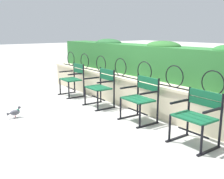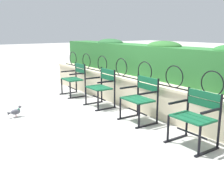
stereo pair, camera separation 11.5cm
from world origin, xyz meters
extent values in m
plane|color=#B7B5AF|center=(0.00, 0.00, 0.00)|extent=(60.00, 60.00, 0.00)
cube|color=beige|center=(0.00, 0.87, 0.31)|extent=(7.40, 0.35, 0.62)
cube|color=beige|center=(0.00, 0.87, 0.64)|extent=(7.40, 0.41, 0.05)
cylinder|color=black|center=(0.00, 0.79, 0.68)|extent=(6.86, 0.02, 0.02)
torus|color=black|center=(-2.95, 0.79, 0.88)|extent=(0.42, 0.02, 0.42)
torus|color=black|center=(-2.16, 0.79, 0.88)|extent=(0.42, 0.02, 0.42)
torus|color=black|center=(-1.38, 0.79, 0.88)|extent=(0.42, 0.02, 0.42)
torus|color=black|center=(-0.59, 0.79, 0.88)|extent=(0.42, 0.02, 0.42)
torus|color=black|center=(0.20, 0.79, 0.88)|extent=(0.42, 0.02, 0.42)
torus|color=black|center=(0.99, 0.79, 0.88)|extent=(0.42, 0.02, 0.42)
torus|color=black|center=(1.78, 0.79, 0.88)|extent=(0.42, 0.02, 0.42)
cube|color=#2D7033|center=(0.00, 1.38, 1.02)|extent=(7.26, 0.68, 0.70)
ellipsoid|color=#2A6232|center=(-1.86, 1.38, 1.37)|extent=(0.85, 0.61, 0.22)
ellipsoid|color=#2C642B|center=(0.16, 1.38, 1.37)|extent=(0.83, 0.61, 0.23)
cube|color=#145B38|center=(-2.04, 0.13, 0.44)|extent=(0.55, 0.15, 0.03)
cube|color=#145B38|center=(-2.03, 0.27, 0.44)|extent=(0.55, 0.15, 0.03)
cube|color=#145B38|center=(-2.02, 0.41, 0.44)|extent=(0.55, 0.15, 0.03)
cube|color=#145B38|center=(-2.02, 0.51, 0.78)|extent=(0.55, 0.06, 0.11)
cube|color=#145B38|center=(-2.02, 0.51, 0.65)|extent=(0.55, 0.06, 0.11)
cylinder|color=black|center=(-1.75, 0.50, 0.43)|extent=(0.04, 0.04, 0.85)
cylinder|color=black|center=(-1.77, 0.07, 0.22)|extent=(0.04, 0.04, 0.44)
cube|color=black|center=(-1.76, 0.26, 0.01)|extent=(0.07, 0.52, 0.02)
cube|color=black|center=(-1.76, 0.26, 0.62)|extent=(0.06, 0.40, 0.03)
cylinder|color=black|center=(-2.29, 0.52, 0.43)|extent=(0.04, 0.04, 0.85)
cylinder|color=black|center=(-2.32, 0.09, 0.22)|extent=(0.04, 0.04, 0.44)
cube|color=black|center=(-2.31, 0.28, 0.01)|extent=(0.07, 0.52, 0.02)
cube|color=black|center=(-2.31, 0.28, 0.62)|extent=(0.06, 0.40, 0.03)
cylinder|color=black|center=(-2.03, 0.27, 0.20)|extent=(0.52, 0.05, 0.03)
cube|color=#145B38|center=(-0.74, 0.13, 0.44)|extent=(0.57, 0.15, 0.03)
cube|color=#145B38|center=(-0.73, 0.26, 0.44)|extent=(0.57, 0.15, 0.03)
cube|color=#145B38|center=(-0.72, 0.40, 0.44)|extent=(0.57, 0.15, 0.03)
cube|color=#145B38|center=(-0.72, 0.50, 0.79)|extent=(0.56, 0.05, 0.11)
cube|color=#145B38|center=(-0.72, 0.50, 0.65)|extent=(0.56, 0.05, 0.11)
cylinder|color=black|center=(-0.44, 0.49, 0.43)|extent=(0.04, 0.04, 0.86)
cylinder|color=black|center=(-0.46, 0.06, 0.22)|extent=(0.04, 0.04, 0.44)
cube|color=black|center=(-0.45, 0.25, 0.01)|extent=(0.06, 0.52, 0.02)
cube|color=black|center=(-0.45, 0.25, 0.62)|extent=(0.05, 0.40, 0.03)
cylinder|color=black|center=(-1.00, 0.52, 0.43)|extent=(0.04, 0.04, 0.86)
cylinder|color=black|center=(-1.02, 0.09, 0.22)|extent=(0.04, 0.04, 0.44)
cube|color=black|center=(-1.01, 0.28, 0.01)|extent=(0.06, 0.52, 0.02)
cube|color=black|center=(-1.01, 0.28, 0.62)|extent=(0.05, 0.40, 0.03)
cylinder|color=black|center=(-0.73, 0.26, 0.20)|extent=(0.53, 0.05, 0.03)
cube|color=#145B38|center=(0.56, 0.15, 0.44)|extent=(0.59, 0.15, 0.03)
cube|color=#145B38|center=(0.57, 0.28, 0.44)|extent=(0.59, 0.15, 0.03)
cube|color=#145B38|center=(0.58, 0.42, 0.44)|extent=(0.59, 0.15, 0.03)
cube|color=#145B38|center=(0.58, 0.52, 0.78)|extent=(0.58, 0.06, 0.11)
cube|color=#145B38|center=(0.58, 0.52, 0.65)|extent=(0.58, 0.06, 0.11)
cylinder|color=black|center=(0.87, 0.51, 0.43)|extent=(0.04, 0.04, 0.86)
cylinder|color=black|center=(0.85, 0.08, 0.22)|extent=(0.04, 0.04, 0.44)
cube|color=black|center=(0.86, 0.27, 0.01)|extent=(0.07, 0.52, 0.02)
cube|color=black|center=(0.86, 0.27, 0.62)|extent=(0.06, 0.40, 0.03)
cylinder|color=black|center=(0.29, 0.54, 0.43)|extent=(0.04, 0.04, 0.86)
cylinder|color=black|center=(0.27, 0.11, 0.22)|extent=(0.04, 0.04, 0.44)
cube|color=black|center=(0.28, 0.30, 0.01)|extent=(0.07, 0.52, 0.02)
cube|color=black|center=(0.28, 0.30, 0.62)|extent=(0.06, 0.40, 0.03)
cylinder|color=black|center=(0.57, 0.28, 0.20)|extent=(0.55, 0.06, 0.03)
cube|color=#145B38|center=(1.87, 0.09, 0.44)|extent=(0.59, 0.14, 0.03)
cube|color=#145B38|center=(1.87, 0.22, 0.44)|extent=(0.59, 0.14, 0.03)
cube|color=#145B38|center=(1.88, 0.36, 0.44)|extent=(0.59, 0.14, 0.03)
cube|color=#145B38|center=(1.88, 0.46, 0.76)|extent=(0.59, 0.05, 0.11)
cube|color=#145B38|center=(1.88, 0.46, 0.63)|extent=(0.59, 0.05, 0.11)
cylinder|color=black|center=(2.17, 0.45, 0.41)|extent=(0.04, 0.04, 0.83)
cylinder|color=black|center=(2.16, 0.02, 0.22)|extent=(0.04, 0.04, 0.44)
cube|color=black|center=(2.16, 0.21, 0.01)|extent=(0.05, 0.52, 0.02)
cube|color=black|center=(2.16, 0.21, 0.62)|extent=(0.05, 0.40, 0.03)
cylinder|color=black|center=(1.58, 0.47, 0.41)|extent=(0.04, 0.04, 0.83)
cylinder|color=black|center=(1.57, 0.04, 0.22)|extent=(0.04, 0.04, 0.44)
cube|color=black|center=(1.58, 0.23, 0.01)|extent=(0.05, 0.52, 0.02)
cube|color=black|center=(1.58, 0.23, 0.62)|extent=(0.05, 0.40, 0.03)
cylinder|color=black|center=(1.87, 0.22, 0.20)|extent=(0.56, 0.04, 0.03)
ellipsoid|color=#5B5B66|center=(-1.08, -1.51, 0.11)|extent=(0.10, 0.19, 0.11)
cylinder|color=#2D6B56|center=(-1.08, -1.45, 0.14)|extent=(0.04, 0.06, 0.06)
sphere|color=#494951|center=(-1.08, -1.42, 0.20)|extent=(0.06, 0.06, 0.06)
cone|color=black|center=(-1.08, -1.39, 0.19)|extent=(0.01, 0.02, 0.01)
cone|color=#404047|center=(-1.08, -1.63, 0.10)|extent=(0.06, 0.08, 0.06)
ellipsoid|color=#4E4E56|center=(-1.12, -1.52, 0.11)|extent=(0.02, 0.14, 0.07)
ellipsoid|color=#4E4E56|center=(-1.03, -1.52, 0.11)|extent=(0.02, 0.14, 0.07)
cylinder|color=#C6515B|center=(-1.09, -1.50, 0.03)|extent=(0.01, 0.01, 0.05)
cylinder|color=#C6515B|center=(-1.06, -1.52, 0.03)|extent=(0.01, 0.01, 0.05)
camera|label=1|loc=(4.17, -3.05, 1.71)|focal=42.95mm
camera|label=2|loc=(4.24, -2.95, 1.71)|focal=42.95mm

